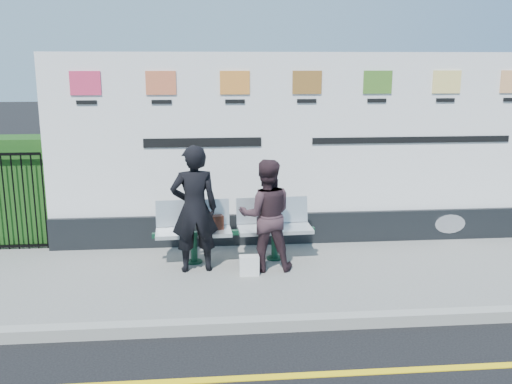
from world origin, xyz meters
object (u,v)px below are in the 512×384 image
billboard (305,162)px  woman_left (194,209)px  woman_right (266,215)px  bench (235,245)px

billboard → woman_left: bearing=-145.7°
woman_left → billboard: bearing=-152.5°
woman_left → woman_right: (0.99, -0.03, -0.10)m
bench → woman_right: 0.78m
billboard → bench: 1.78m
bench → woman_left: size_ratio=1.28×
bench → woman_left: woman_left is taller
billboard → woman_right: size_ratio=5.10×
billboard → bench: billboard is taller
billboard → woman_right: bearing=-121.5°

